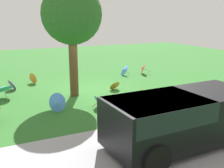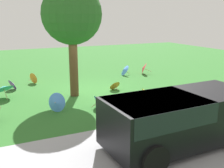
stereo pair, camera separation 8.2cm
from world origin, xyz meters
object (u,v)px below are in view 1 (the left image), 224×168
at_px(van_dark, 178,116).
at_px(parasol_orange_0, 114,85).
at_px(parasol_orange_2, 34,78).
at_px(parasol_red_1, 143,68).
at_px(shade_tree, 72,15).
at_px(parasol_blue_2, 124,70).
at_px(parasol_yellow_0, 147,92).
at_px(parasol_teal_1, 3,88).
at_px(parasol_purple_0, 13,84).
at_px(parasol_blue_1, 56,103).
at_px(parasol_blue_0, 100,101).

relative_size(van_dark, parasol_orange_0, 7.13).
height_order(parasol_orange_0, parasol_orange_2, parasol_orange_2).
distance_m(parasol_orange_0, parasol_red_1, 4.38).
distance_m(shade_tree, parasol_blue_2, 6.25).
relative_size(shade_tree, parasol_orange_2, 8.11).
xyz_separation_m(parasol_yellow_0, parasol_teal_1, (6.03, -2.75, 0.24)).
distance_m(parasol_purple_0, parasol_red_1, 8.18).
distance_m(parasol_orange_2, parasol_red_1, 6.96).
bearing_deg(parasol_blue_2, parasol_purple_0, 5.83).
distance_m(shade_tree, parasol_teal_1, 4.57).
bearing_deg(parasol_red_1, parasol_orange_0, 38.67).
height_order(parasol_yellow_0, parasol_teal_1, parasol_teal_1).
bearing_deg(van_dark, parasol_purple_0, -66.43).
height_order(parasol_teal_1, parasol_red_1, parasol_teal_1).
distance_m(parasol_purple_0, parasol_blue_2, 6.88).
bearing_deg(parasol_red_1, parasol_blue_1, 34.41).
xyz_separation_m(shade_tree, parasol_red_1, (-5.59, -2.85, -3.35)).
bearing_deg(parasol_teal_1, parasol_red_1, -167.39).
height_order(parasol_orange_0, parasol_blue_2, parasol_blue_2).
distance_m(parasol_purple_0, parasol_orange_0, 5.25).
xyz_separation_m(parasol_purple_0, parasol_teal_1, (0.53, 1.45, 0.23)).
bearing_deg(parasol_blue_0, parasol_orange_0, -127.55).
xyz_separation_m(parasol_orange_2, parasol_blue_2, (-5.63, 0.24, 0.04)).
bearing_deg(parasol_blue_1, parasol_teal_1, -57.73).
relative_size(shade_tree, parasol_orange_0, 7.91).
distance_m(parasol_teal_1, parasol_red_1, 8.91).
xyz_separation_m(shade_tree, parasol_purple_0, (2.57, -2.35, -3.46)).
relative_size(parasol_blue_0, parasol_blue_2, 0.76).
height_order(parasol_blue_1, parasol_red_1, parasol_red_1).
xyz_separation_m(van_dark, parasol_orange_0, (-1.01, -6.34, -0.65)).
height_order(shade_tree, parasol_orange_2, shade_tree).
bearing_deg(parasol_orange_2, parasol_blue_2, 177.55).
xyz_separation_m(parasol_purple_0, parasol_orange_0, (-4.75, 2.23, -0.03)).
bearing_deg(parasol_blue_2, parasol_red_1, 171.39).
height_order(parasol_purple_0, parasol_blue_2, parasol_blue_2).
distance_m(shade_tree, parasol_blue_1, 4.08).
bearing_deg(shade_tree, parasol_purple_0, -42.42).
relative_size(shade_tree, parasol_blue_2, 6.32).
bearing_deg(parasol_blue_0, shade_tree, -79.18).
distance_m(van_dark, parasol_purple_0, 9.38).
height_order(shade_tree, parasol_yellow_0, shade_tree).
distance_m(parasol_blue_1, parasol_blue_2, 7.48).
bearing_deg(parasol_yellow_0, van_dark, 68.17).
height_order(shade_tree, parasol_orange_0, shade_tree).
height_order(parasol_orange_0, parasol_teal_1, parasol_teal_1).
height_order(shade_tree, parasol_blue_0, shade_tree).
relative_size(parasol_orange_0, parasol_blue_1, 0.83).
height_order(parasol_purple_0, parasol_teal_1, parasol_teal_1).
xyz_separation_m(parasol_blue_0, parasol_red_1, (-5.18, -5.02, 0.10)).
distance_m(parasol_yellow_0, parasol_blue_0, 2.53).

